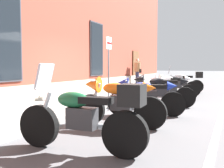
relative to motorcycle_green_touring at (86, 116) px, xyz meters
The scene contains 12 objects.
ground_plane 5.13m from the motorcycle_green_touring, 16.99° to the left, with size 140.00×140.00×0.00m, color #4C4C4F.
sidewalk 5.59m from the motorcycle_green_touring, 29.05° to the left, with size 33.19×2.44×0.15m, color gray.
lane_stripe 5.19m from the motorcycle_green_touring, 19.35° to the right, with size 33.19×0.12×0.01m, color silver.
motorcycle_green_touring is the anchor object (origin of this frame).
motorcycle_orange_sport 1.76m from the motorcycle_green_touring, ahead, with size 0.62×2.03×1.07m.
motorcycle_blue_sport 3.15m from the motorcycle_green_touring, ahead, with size 0.79×1.96×1.01m.
motorcycle_black_sport 4.78m from the motorcycle_green_touring, ahead, with size 0.70×2.13×1.05m.
motorcycle_white_sport 6.36m from the motorcycle_green_touring, ahead, with size 0.80×1.98×1.05m.
motorcycle_black_naked 8.04m from the motorcycle_green_touring, ahead, with size 0.73×2.11×0.92m.
motorcycle_silver_touring 9.76m from the motorcycle_green_touring, ahead, with size 0.79×2.05×1.32m.
pedestrian_tan_coat 12.68m from the motorcycle_green_touring, 15.90° to the left, with size 0.46×0.57×1.62m.
parking_sign 6.06m from the motorcycle_green_touring, 22.38° to the left, with size 0.36×0.07×2.25m.
Camera 1 is at (-8.15, -3.44, 1.29)m, focal length 41.57 mm.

